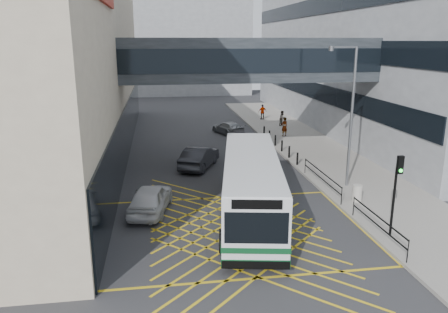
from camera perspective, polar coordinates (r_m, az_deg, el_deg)
name	(u,v)px	position (r m, az deg, el deg)	size (l,w,h in m)	color
ground	(236,230)	(21.31, 1.64, -9.53)	(120.00, 120.00, 0.00)	#333335
building_right	(425,29)	(51.12, 24.77, 14.93)	(24.09, 44.00, 20.00)	gray
building_far	(164,39)	(79.10, -7.83, 14.91)	(28.00, 16.00, 18.00)	gray
skybridge	(249,60)	(31.78, 3.25, 12.51)	(20.00, 4.10, 3.00)	#2B3035
pavement	(310,148)	(37.34, 11.18, 1.09)	(6.00, 54.00, 0.16)	gray
box_junction	(236,230)	(21.31, 1.64, -9.52)	(12.00, 9.00, 0.01)	gold
bus	(251,185)	(22.13, 3.55, -3.76)	(4.69, 11.90, 3.26)	silver
car_white	(151,198)	(23.45, -9.57, -5.39)	(1.97, 4.82, 1.53)	silver
car_dark	(199,157)	(31.12, -3.24, -0.09)	(1.94, 4.95, 1.55)	black
car_silver	(228,127)	(42.46, 0.55, 3.81)	(1.75, 4.14, 1.29)	gray
traffic_light	(397,184)	(20.81, 21.62, -3.40)	(0.27, 0.44, 3.83)	black
street_lamp	(349,109)	(26.86, 16.06, 5.99)	(1.90, 0.55, 8.36)	slate
litter_bin	(357,193)	(25.41, 17.00, -4.58)	(0.54, 0.54, 0.93)	#ADA89E
kerb_railings	(344,194)	(24.32, 15.34, -4.69)	(0.05, 12.54, 1.00)	black
bollards	(279,143)	(36.39, 7.14, 1.76)	(0.14, 10.14, 0.90)	black
pedestrian_a	(284,127)	(41.11, 7.88, 3.87)	(0.70, 0.50, 1.76)	gray
pedestrian_b	(282,118)	(46.20, 7.63, 4.96)	(0.76, 0.44, 1.56)	gray
pedestrian_c	(263,112)	(49.77, 5.06, 5.82)	(0.99, 0.48, 1.68)	gray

